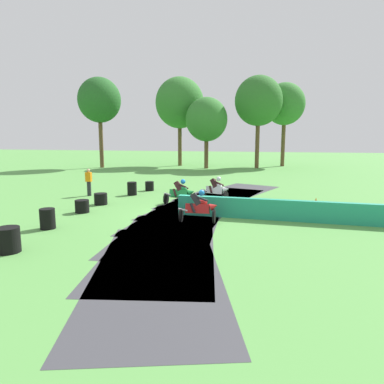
# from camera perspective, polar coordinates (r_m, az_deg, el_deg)

# --- Properties ---
(ground_plane) EXTENTS (120.00, 120.00, 0.00)m
(ground_plane) POSITION_cam_1_polar(r_m,az_deg,el_deg) (16.26, -1.15, -3.65)
(ground_plane) COLOR #569947
(track_asphalt) EXTENTS (6.81, 22.00, 0.01)m
(track_asphalt) POSITION_cam_1_polar(r_m,az_deg,el_deg) (16.12, 0.67, -3.75)
(track_asphalt) COLOR #3D3D42
(track_asphalt) RESTS_ON ground
(safety_barrier) EXTENTS (11.32, 1.12, 0.90)m
(safety_barrier) POSITION_cam_1_polar(r_m,az_deg,el_deg) (15.56, 18.28, -3.02)
(safety_barrier) COLOR #239375
(safety_barrier) RESTS_ON ground
(motorcycle_lead_white) EXTENTS (1.73, 1.19, 1.43)m
(motorcycle_lead_white) POSITION_cam_1_polar(r_m,az_deg,el_deg) (19.54, 3.95, 0.44)
(motorcycle_lead_white) COLOR black
(motorcycle_lead_white) RESTS_ON ground
(motorcycle_chase_green) EXTENTS (1.71, 0.97, 1.42)m
(motorcycle_chase_green) POSITION_cam_1_polar(r_m,az_deg,el_deg) (18.48, -1.88, -0.09)
(motorcycle_chase_green) COLOR black
(motorcycle_chase_green) RESTS_ON ground
(motorcycle_trailing_red) EXTENTS (1.68, 0.78, 1.43)m
(motorcycle_trailing_red) POSITION_cam_1_polar(r_m,az_deg,el_deg) (14.70, 1.21, -2.46)
(motorcycle_trailing_red) COLOR black
(motorcycle_trailing_red) RESTS_ON ground
(tire_stack_near) EXTENTS (0.56, 0.56, 0.60)m
(tire_stack_near) POSITION_cam_1_polar(r_m,az_deg,el_deg) (23.19, -6.91, 0.96)
(tire_stack_near) COLOR black
(tire_stack_near) RESTS_ON ground
(tire_stack_mid_a) EXTENTS (0.57, 0.57, 0.80)m
(tire_stack_mid_a) POSITION_cam_1_polar(r_m,az_deg,el_deg) (21.61, -9.72, 0.55)
(tire_stack_mid_a) COLOR black
(tire_stack_mid_a) RESTS_ON ground
(tire_stack_mid_b) EXTENTS (0.68, 0.68, 0.60)m
(tire_stack_mid_b) POSITION_cam_1_polar(r_m,az_deg,el_deg) (19.07, -14.60, -1.10)
(tire_stack_mid_b) COLOR black
(tire_stack_mid_b) RESTS_ON ground
(tire_stack_far) EXTENTS (0.65, 0.65, 0.60)m
(tire_stack_far) POSITION_cam_1_polar(r_m,az_deg,el_deg) (17.37, -17.42, -2.23)
(tire_stack_far) COLOR black
(tire_stack_far) RESTS_ON ground
(tire_stack_extra_a) EXTENTS (0.58, 0.58, 0.80)m
(tire_stack_extra_a) POSITION_cam_1_polar(r_m,az_deg,el_deg) (14.87, -22.42, -4.03)
(tire_stack_extra_a) COLOR black
(tire_stack_extra_a) RESTS_ON ground
(tire_stack_extra_b) EXTENTS (0.71, 0.71, 0.80)m
(tire_stack_extra_b) POSITION_cam_1_polar(r_m,az_deg,el_deg) (12.46, -27.67, -6.90)
(tire_stack_extra_b) COLOR black
(tire_stack_extra_b) RESTS_ON ground
(track_marshal) EXTENTS (0.34, 0.24, 1.63)m
(track_marshal) POSITION_cam_1_polar(r_m,az_deg,el_deg) (21.92, -16.42, 1.53)
(track_marshal) COLOR #232328
(track_marshal) RESTS_ON ground
(traffic_cone) EXTENTS (0.28, 0.28, 0.44)m
(traffic_cone) POSITION_cam_1_polar(r_m,az_deg,el_deg) (19.11, 19.47, -1.55)
(traffic_cone) COLOR orange
(traffic_cone) RESTS_ON ground
(tree_far_left) EXTENTS (5.06, 5.06, 9.85)m
(tree_far_left) POSITION_cam_1_polar(r_m,az_deg,el_deg) (39.35, 10.76, 14.31)
(tree_far_left) COLOR brown
(tree_far_left) RESTS_ON ground
(tree_far_right) EXTENTS (5.54, 5.54, 10.15)m
(tree_far_right) POSITION_cam_1_polar(r_m,az_deg,el_deg) (41.65, -2.02, 14.25)
(tree_far_right) COLOR brown
(tree_far_right) RESTS_ON ground
(tree_mid_rise) EXTENTS (4.52, 4.52, 9.43)m
(tree_mid_rise) POSITION_cam_1_polar(r_m,az_deg,el_deg) (42.27, 14.82, 13.61)
(tree_mid_rise) COLOR brown
(tree_mid_rise) RESTS_ON ground
(tree_behind_barrier) EXTENTS (4.44, 4.44, 7.56)m
(tree_behind_barrier) POSITION_cam_1_polar(r_m,az_deg,el_deg) (38.18, 2.37, 11.67)
(tree_behind_barrier) COLOR brown
(tree_behind_barrier) RESTS_ON ground
(tree_distant) EXTENTS (4.60, 4.60, 9.73)m
(tree_distant) POSITION_cam_1_polar(r_m,az_deg,el_deg) (40.44, -14.81, 14.18)
(tree_distant) COLOR brown
(tree_distant) RESTS_ON ground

